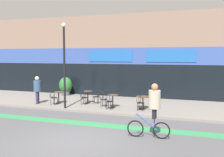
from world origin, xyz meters
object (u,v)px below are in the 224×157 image
at_px(bistro_table_0, 59,95).
at_px(cafe_chair_2_near, 109,100).
at_px(bistro_table_2, 113,98).
at_px(bistro_table_3, 143,100).
at_px(cafe_chair_3_near, 140,102).
at_px(cyclist_0, 153,106).
at_px(cafe_chair_0_near, 53,97).
at_px(cafe_chair_1_near, 84,96).
at_px(planter_pot, 66,86).
at_px(cafe_chair_1_side, 97,95).
at_px(pedestrian_near_end, 37,88).
at_px(cafe_chair_2_side, 103,98).
at_px(cafe_chair_3_side, 154,100).
at_px(lamp_post, 64,59).
at_px(bistro_table_1, 88,95).

distance_m(bistro_table_0, cafe_chair_2_near, 3.76).
height_order(bistro_table_2, bistro_table_3, bistro_table_2).
height_order(bistro_table_0, cafe_chair_3_near, cafe_chair_3_near).
height_order(bistro_table_0, cyclist_0, cyclist_0).
bearing_deg(cafe_chair_0_near, bistro_table_2, -74.48).
relative_size(bistro_table_0, bistro_table_2, 0.97).
bearing_deg(cafe_chair_3_near, bistro_table_0, 87.49).
distance_m(cafe_chair_1_near, planter_pot, 4.32).
bearing_deg(bistro_table_2, cafe_chair_1_side, 148.55).
height_order(cafe_chair_0_near, pedestrian_near_end, pedestrian_near_end).
xyz_separation_m(bistro_table_3, cyclist_0, (1.44, -4.76, 0.61)).
relative_size(cafe_chair_1_side, cafe_chair_2_side, 1.00).
xyz_separation_m(bistro_table_0, bistro_table_2, (3.69, -0.14, 0.01)).
height_order(cafe_chair_3_near, cafe_chair_3_side, same).
distance_m(cafe_chair_1_near, lamp_post, 2.72).
relative_size(bistro_table_1, cafe_chair_2_near, 0.86).
distance_m(bistro_table_1, cyclist_0, 7.48).
bearing_deg(pedestrian_near_end, cafe_chair_1_near, -177.96).
xyz_separation_m(cafe_chair_2_near, planter_pot, (-4.95, 3.93, 0.21)).
bearing_deg(cafe_chair_2_side, planter_pot, 144.68).
height_order(cyclist_0, pedestrian_near_end, cyclist_0).
xyz_separation_m(planter_pot, cyclist_0, (8.16, -7.87, 0.41)).
distance_m(bistro_table_2, cafe_chair_1_side, 1.57).
bearing_deg(cyclist_0, cafe_chair_2_near, -54.49).
relative_size(cafe_chair_0_near, cafe_chair_2_side, 1.00).
bearing_deg(cyclist_0, bistro_table_1, -49.79).
relative_size(cafe_chair_3_side, cyclist_0, 0.43).
relative_size(cafe_chair_1_near, cafe_chair_2_side, 1.00).
bearing_deg(cafe_chair_2_side, lamp_post, -147.45).
bearing_deg(cafe_chair_0_near, cyclist_0, -112.56).
bearing_deg(cyclist_0, planter_pot, -47.58).
bearing_deg(bistro_table_3, cafe_chair_1_near, -179.88).
xyz_separation_m(cafe_chair_2_near, lamp_post, (-2.52, -0.50, 2.31)).
bearing_deg(bistro_table_1, planter_pot, 140.25).
bearing_deg(bistro_table_3, cyclist_0, -73.13).
bearing_deg(pedestrian_near_end, lamp_post, 153.52).
relative_size(cafe_chair_2_side, planter_pot, 0.65).
xyz_separation_m(bistro_table_1, lamp_post, (-0.57, -1.94, 2.29)).
xyz_separation_m(bistro_table_1, planter_pot, (-3.00, 2.49, 0.18)).
distance_m(cafe_chair_1_near, cafe_chair_3_near, 3.77).
xyz_separation_m(bistro_table_3, cafe_chair_2_side, (-2.38, -0.19, 0.00)).
distance_m(cafe_chair_1_near, cyclist_0, 7.05).
bearing_deg(cafe_chair_3_near, cafe_chair_0_near, 94.05).
distance_m(cafe_chair_1_near, cafe_chair_2_side, 1.36).
distance_m(bistro_table_0, cafe_chair_3_side, 6.07).
bearing_deg(cafe_chair_2_side, bistro_table_0, 179.38).
xyz_separation_m(bistro_table_0, cafe_chair_1_side, (2.35, 0.68, -0.00)).
distance_m(bistro_table_2, pedestrian_near_end, 4.91).
xyz_separation_m(cafe_chair_3_near, pedestrian_near_end, (-6.61, -0.02, 0.51)).
distance_m(bistro_table_0, cafe_chair_1_side, 2.45).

